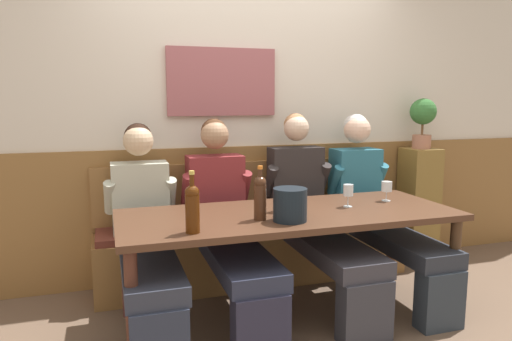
{
  "coord_description": "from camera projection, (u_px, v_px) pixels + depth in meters",
  "views": [
    {
      "loc": [
        -1.1,
        -2.61,
        1.44
      ],
      "look_at": [
        -0.12,
        0.44,
        0.95
      ],
      "focal_mm": 32.99,
      "sensor_mm": 36.0,
      "label": 1
    }
  ],
  "objects": [
    {
      "name": "wine_bottle_amber_mid",
      "position": [
        192.0,
        207.0,
        2.53
      ],
      "size": [
        0.08,
        0.08,
        0.34
      ],
      "color": "#492208",
      "rests_on": "dining_table"
    },
    {
      "name": "wine_glass_mid_right",
      "position": [
        387.0,
        187.0,
        3.33
      ],
      "size": [
        0.07,
        0.07,
        0.14
      ],
      "color": "silver",
      "rests_on": "dining_table"
    },
    {
      "name": "person_center_right_seat",
      "position": [
        226.0,
        217.0,
        3.25
      ],
      "size": [
        0.52,
        1.28,
        1.3
      ],
      "color": "#252539",
      "rests_on": "ground"
    },
    {
      "name": "room_wall_back",
      "position": [
        246.0,
        104.0,
        3.82
      ],
      "size": [
        6.8,
        0.12,
        2.8
      ],
      "color": "beige",
      "rests_on": "ground"
    },
    {
      "name": "dining_table",
      "position": [
        289.0,
        223.0,
        3.03
      ],
      "size": [
        2.17,
        0.84,
        0.72
      ],
      "color": "#4A2C1D",
      "rests_on": "ground"
    },
    {
      "name": "wood_wainscot_panel",
      "position": [
        249.0,
        210.0,
        3.9
      ],
      "size": [
        6.8,
        0.03,
        1.06
      ],
      "primitive_type": "cube",
      "color": "brown",
      "rests_on": "ground"
    },
    {
      "name": "potted_plant",
      "position": [
        423.0,
        118.0,
        4.08
      ],
      "size": [
        0.23,
        0.23,
        0.44
      ],
      "color": "#A76B53",
      "rests_on": "corner_pedestal"
    },
    {
      "name": "wine_glass_left_end",
      "position": [
        279.0,
        198.0,
        3.01
      ],
      "size": [
        0.06,
        0.06,
        0.14
      ],
      "color": "silver",
      "rests_on": "dining_table"
    },
    {
      "name": "person_left_seat",
      "position": [
        376.0,
        202.0,
        3.62
      ],
      "size": [
        0.48,
        1.29,
        1.32
      ],
      "color": "#29333D",
      "rests_on": "ground"
    },
    {
      "name": "corner_pedestal",
      "position": [
        418.0,
        205.0,
        4.2
      ],
      "size": [
        0.28,
        0.28,
        1.01
      ],
      "primitive_type": "cube",
      "color": "olive",
      "rests_on": "ground"
    },
    {
      "name": "person_center_left_seat",
      "position": [
        314.0,
        212.0,
        3.43
      ],
      "size": [
        0.53,
        1.28,
        1.33
      ],
      "color": "#31323B",
      "rests_on": "ground"
    },
    {
      "name": "person_right_seat",
      "position": [
        145.0,
        224.0,
        3.09
      ],
      "size": [
        0.5,
        1.28,
        1.27
      ],
      "color": "#272E3F",
      "rests_on": "ground"
    },
    {
      "name": "wine_bottle_green_tall",
      "position": [
        260.0,
        196.0,
        2.8
      ],
      "size": [
        0.08,
        0.08,
        0.33
      ],
      "color": "#412415",
      "rests_on": "dining_table"
    },
    {
      "name": "wine_glass_by_bottle",
      "position": [
        289.0,
        199.0,
        2.93
      ],
      "size": [
        0.07,
        0.07,
        0.15
      ],
      "color": "silver",
      "rests_on": "dining_table"
    },
    {
      "name": "wall_bench",
      "position": [
        256.0,
        246.0,
        3.74
      ],
      "size": [
        2.47,
        0.42,
        0.94
      ],
      "color": "brown",
      "rests_on": "ground"
    },
    {
      "name": "ground_plane",
      "position": [
        296.0,
        328.0,
        3.01
      ],
      "size": [
        6.8,
        6.8,
        0.02
      ],
      "primitive_type": "cube",
      "color": "brown",
      "rests_on": "ground"
    },
    {
      "name": "ice_bucket",
      "position": [
        290.0,
        205.0,
        2.78
      ],
      "size": [
        0.2,
        0.2,
        0.2
      ],
      "primitive_type": "cylinder",
      "color": "black",
      "rests_on": "dining_table"
    },
    {
      "name": "wine_glass_mid_left",
      "position": [
        348.0,
        191.0,
        3.15
      ],
      "size": [
        0.07,
        0.07,
        0.15
      ],
      "color": "silver",
      "rests_on": "dining_table"
    }
  ]
}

